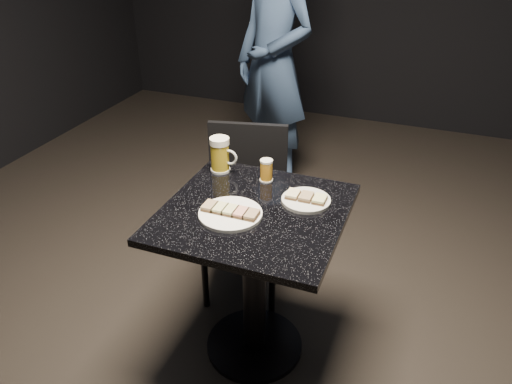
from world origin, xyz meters
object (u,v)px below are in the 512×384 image
at_px(table, 254,259).
at_px(plate_small, 306,200).
at_px(beer_mug, 220,155).
at_px(beer_tumbler, 266,170).
at_px(plate_large, 230,214).
at_px(patron, 274,64).
at_px(chair, 245,201).

bearing_deg(table, plate_small, 37.59).
height_order(beer_mug, beer_tumbler, beer_mug).
xyz_separation_m(plate_large, beer_mug, (-0.19, 0.33, 0.07)).
bearing_deg(table, beer_mug, 135.42).
bearing_deg(patron, chair, -50.89).
height_order(patron, table, patron).
relative_size(table, beer_tumbler, 7.65).
bearing_deg(plate_small, beer_tumbler, 152.20).
relative_size(plate_large, plate_small, 1.25).
bearing_deg(chair, patron, 102.44).
height_order(table, chair, chair).
xyz_separation_m(plate_small, patron, (-0.64, 1.45, 0.11)).
distance_m(table, beer_mug, 0.49).
xyz_separation_m(table, chair, (-0.22, 0.44, -0.01)).
bearing_deg(patron, beer_tumbler, -45.34).
bearing_deg(beer_mug, plate_large, -59.87).
height_order(patron, chair, patron).
bearing_deg(beer_mug, patron, 99.15).
bearing_deg(chair, table, -63.18).
bearing_deg(beer_tumbler, beer_mug, 176.72).
distance_m(patron, beer_mug, 1.34).
height_order(plate_large, table, plate_large).
bearing_deg(patron, plate_large, -49.63).
height_order(beer_tumbler, chair, chair).
bearing_deg(patron, plate_small, -39.34).
xyz_separation_m(plate_large, chair, (-0.15, 0.51, -0.26)).
height_order(plate_large, beer_mug, beer_mug).
height_order(patron, beer_tumbler, patron).
height_order(plate_small, chair, chair).
relative_size(plate_large, beer_mug, 1.56).
relative_size(plate_large, chair, 0.28).
height_order(table, beer_mug, beer_mug).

